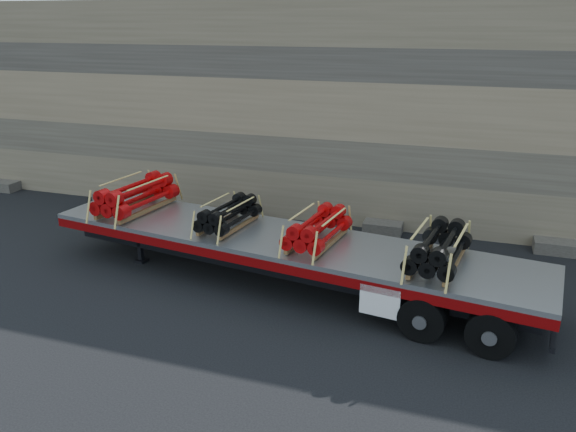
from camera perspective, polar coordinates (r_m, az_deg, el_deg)
name	(u,v)px	position (r m, az deg, el deg)	size (l,w,h in m)	color
ground	(273,287)	(14.26, -1.53, -7.27)	(120.00, 120.00, 0.00)	black
rock_wall	(338,110)	(19.20, 5.07, 10.64)	(44.00, 3.00, 7.00)	#7A6B54
trailer	(282,260)	(14.21, -0.64, -4.52)	(12.75, 2.45, 1.28)	#A5A7AC
bundle_front	(136,196)	(16.31, -15.18, 1.96)	(1.19, 2.39, 0.85)	#BF0A0B
bundle_midfront	(228,215)	(14.57, -6.08, 0.10)	(0.94, 1.89, 0.67)	black
bundle_midrear	(318,229)	(13.45, 3.02, -1.37)	(1.02, 2.04, 0.72)	#BF0A0B
bundle_rear	(439,249)	(12.67, 15.05, -3.27)	(1.08, 2.17, 0.77)	black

